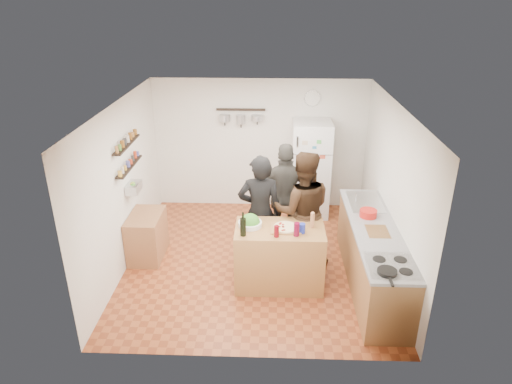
{
  "coord_description": "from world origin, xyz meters",
  "views": [
    {
      "loc": [
        0.24,
        -6.2,
        3.95
      ],
      "look_at": [
        0.0,
        0.1,
        1.15
      ],
      "focal_mm": 32.0,
      "sensor_mm": 36.0,
      "label": 1
    }
  ],
  "objects_px": {
    "wine_bottle": "(243,227)",
    "counter_run": "(373,257)",
    "fridge": "(310,169)",
    "skillet": "(387,272)",
    "person_center": "(302,211)",
    "prep_island": "(279,256)",
    "person_back": "(286,197)",
    "red_bowl": "(368,213)",
    "pepper_mill": "(312,221)",
    "salt_canister": "(302,228)",
    "person_left": "(260,212)",
    "side_table": "(147,236)",
    "wall_clock": "(312,98)",
    "salad_bowl": "(250,224)"
  },
  "relations": [
    {
      "from": "wine_bottle",
      "to": "pepper_mill",
      "type": "height_order",
      "value": "wine_bottle"
    },
    {
      "from": "fridge",
      "to": "skillet",
      "type": "bearing_deg",
      "value": -79.23
    },
    {
      "from": "prep_island",
      "to": "person_back",
      "type": "height_order",
      "value": "person_back"
    },
    {
      "from": "wine_bottle",
      "to": "red_bowl",
      "type": "distance_m",
      "value": 1.89
    },
    {
      "from": "person_center",
      "to": "fridge",
      "type": "bearing_deg",
      "value": -100.26
    },
    {
      "from": "person_center",
      "to": "counter_run",
      "type": "relative_size",
      "value": 0.71
    },
    {
      "from": "person_back",
      "to": "red_bowl",
      "type": "height_order",
      "value": "person_back"
    },
    {
      "from": "salad_bowl",
      "to": "person_back",
      "type": "bearing_deg",
      "value": 63.46
    },
    {
      "from": "person_back",
      "to": "wall_clock",
      "type": "height_order",
      "value": "wall_clock"
    },
    {
      "from": "salt_canister",
      "to": "person_back",
      "type": "distance_m",
      "value": 1.24
    },
    {
      "from": "person_center",
      "to": "skillet",
      "type": "bearing_deg",
      "value": 117.18
    },
    {
      "from": "salt_canister",
      "to": "red_bowl",
      "type": "distance_m",
      "value": 1.11
    },
    {
      "from": "salt_canister",
      "to": "person_left",
      "type": "xyz_separation_m",
      "value": [
        -0.6,
        0.62,
        -0.08
      ]
    },
    {
      "from": "prep_island",
      "to": "counter_run",
      "type": "xyz_separation_m",
      "value": [
        1.34,
        0.04,
        -0.01
      ]
    },
    {
      "from": "red_bowl",
      "to": "wall_clock",
      "type": "relative_size",
      "value": 0.83
    },
    {
      "from": "prep_island",
      "to": "wall_clock",
      "type": "xyz_separation_m",
      "value": [
        0.59,
        2.67,
        1.69
      ]
    },
    {
      "from": "prep_island",
      "to": "pepper_mill",
      "type": "xyz_separation_m",
      "value": [
        0.45,
        0.05,
        0.55
      ]
    },
    {
      "from": "prep_island",
      "to": "person_center",
      "type": "xyz_separation_m",
      "value": [
        0.33,
        0.53,
        0.48
      ]
    },
    {
      "from": "person_back",
      "to": "red_bowl",
      "type": "bearing_deg",
      "value": 149.14
    },
    {
      "from": "wine_bottle",
      "to": "red_bowl",
      "type": "bearing_deg",
      "value": 18.83
    },
    {
      "from": "person_left",
      "to": "side_table",
      "type": "height_order",
      "value": "person_left"
    },
    {
      "from": "salad_bowl",
      "to": "person_center",
      "type": "bearing_deg",
      "value": 32.42
    },
    {
      "from": "wine_bottle",
      "to": "red_bowl",
      "type": "xyz_separation_m",
      "value": [
        1.79,
        0.61,
        -0.06
      ]
    },
    {
      "from": "salt_canister",
      "to": "wall_clock",
      "type": "bearing_deg",
      "value": 84.08
    },
    {
      "from": "prep_island",
      "to": "counter_run",
      "type": "bearing_deg",
      "value": 1.81
    },
    {
      "from": "person_left",
      "to": "wine_bottle",
      "type": "bearing_deg",
      "value": 71.68
    },
    {
      "from": "salad_bowl",
      "to": "counter_run",
      "type": "height_order",
      "value": "salad_bowl"
    },
    {
      "from": "wall_clock",
      "to": "person_back",
      "type": "bearing_deg",
      "value": -107.11
    },
    {
      "from": "prep_island",
      "to": "person_back",
      "type": "relative_size",
      "value": 0.7
    },
    {
      "from": "counter_run",
      "to": "wall_clock",
      "type": "bearing_deg",
      "value": 105.92
    },
    {
      "from": "prep_island",
      "to": "salt_canister",
      "type": "distance_m",
      "value": 0.62
    },
    {
      "from": "red_bowl",
      "to": "fridge",
      "type": "height_order",
      "value": "fridge"
    },
    {
      "from": "wine_bottle",
      "to": "fridge",
      "type": "distance_m",
      "value": 2.79
    },
    {
      "from": "red_bowl",
      "to": "wall_clock",
      "type": "distance_m",
      "value": 2.66
    },
    {
      "from": "prep_island",
      "to": "pepper_mill",
      "type": "distance_m",
      "value": 0.71
    },
    {
      "from": "person_center",
      "to": "skillet",
      "type": "distance_m",
      "value": 1.84
    },
    {
      "from": "pepper_mill",
      "to": "salt_canister",
      "type": "xyz_separation_m",
      "value": [
        -0.15,
        -0.17,
        -0.03
      ]
    },
    {
      "from": "person_center",
      "to": "counter_run",
      "type": "xyz_separation_m",
      "value": [
        1.0,
        -0.49,
        -0.48
      ]
    },
    {
      "from": "wall_clock",
      "to": "red_bowl",
      "type": "bearing_deg",
      "value": -72.95
    },
    {
      "from": "wine_bottle",
      "to": "fridge",
      "type": "relative_size",
      "value": 0.14
    },
    {
      "from": "salad_bowl",
      "to": "wall_clock",
      "type": "distance_m",
      "value": 3.06
    },
    {
      "from": "wine_bottle",
      "to": "counter_run",
      "type": "bearing_deg",
      "value": 8.12
    },
    {
      "from": "person_center",
      "to": "red_bowl",
      "type": "distance_m",
      "value": 0.97
    },
    {
      "from": "fridge",
      "to": "wine_bottle",
      "type": "bearing_deg",
      "value": -113.03
    },
    {
      "from": "wine_bottle",
      "to": "fridge",
      "type": "bearing_deg",
      "value": 66.97
    },
    {
      "from": "fridge",
      "to": "wall_clock",
      "type": "relative_size",
      "value": 6.0
    },
    {
      "from": "salt_canister",
      "to": "wall_clock",
      "type": "relative_size",
      "value": 0.46
    },
    {
      "from": "counter_run",
      "to": "fridge",
      "type": "distance_m",
      "value": 2.46
    },
    {
      "from": "wine_bottle",
      "to": "person_back",
      "type": "height_order",
      "value": "person_back"
    },
    {
      "from": "person_left",
      "to": "pepper_mill",
      "type": "bearing_deg",
      "value": 146.65
    }
  ]
}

